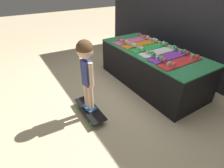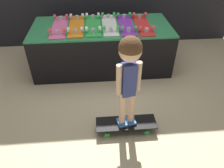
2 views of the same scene
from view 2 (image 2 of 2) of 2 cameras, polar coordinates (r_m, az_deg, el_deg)
ground_plane at (r=2.86m, az=-1.99°, el=-0.06°), size 16.00×16.00×0.00m
display_rack at (r=3.09m, az=-2.61°, el=9.72°), size 1.83×0.82×0.61m
skateboard_pink_on_rack at (r=2.98m, az=-13.56°, el=14.42°), size 0.19×0.71×0.09m
skateboard_orange_on_rack at (r=2.97m, az=-9.27°, el=14.87°), size 0.19×0.71×0.09m
skateboard_green_on_rack at (r=2.97m, az=-4.96°, el=15.19°), size 0.19×0.71×0.09m
skateboard_white_on_rack at (r=2.98m, az=-0.64°, el=15.39°), size 0.19×0.71×0.09m
skateboard_purple_on_rack at (r=2.98m, az=3.71°, el=15.33°), size 0.19×0.71×0.09m
skateboard_red_on_rack at (r=3.00m, az=8.00°, el=15.23°), size 0.19×0.71×0.09m
skateboard_on_floor at (r=2.26m, az=3.70°, el=-10.33°), size 0.61×0.20×0.09m
child at (r=1.81m, az=4.54°, el=4.18°), size 0.22×0.19×0.94m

